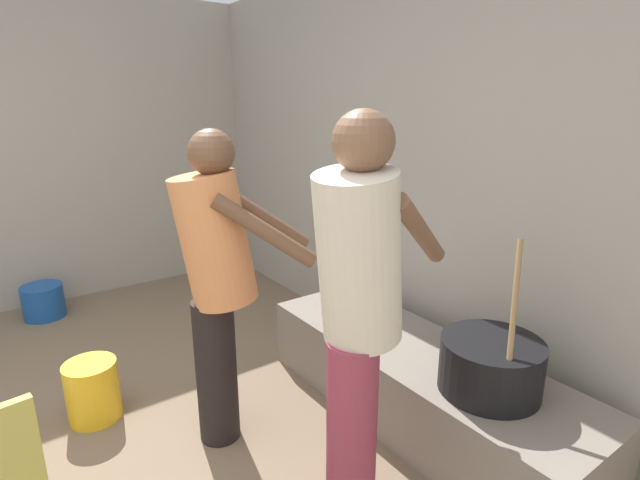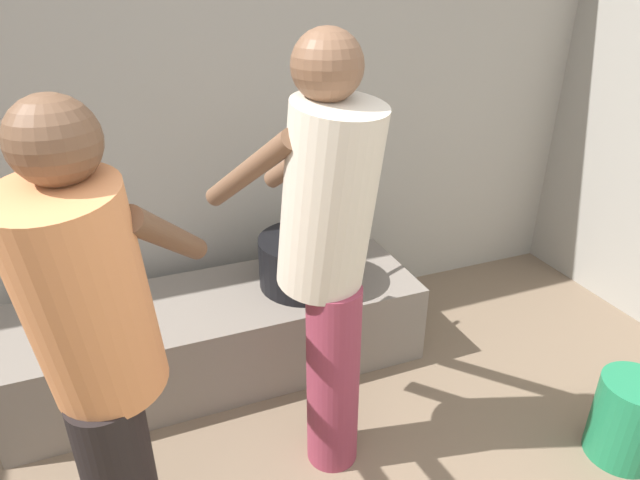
{
  "view_description": "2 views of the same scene",
  "coord_description": "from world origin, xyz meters",
  "px_view_note": "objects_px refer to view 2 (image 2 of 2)",
  "views": [
    {
      "loc": [
        1.86,
        0.2,
        1.65
      ],
      "look_at": [
        0.16,
        1.42,
        1.04
      ],
      "focal_mm": 27.17,
      "sensor_mm": 36.0,
      "label": 1
    },
    {
      "loc": [
        -0.01,
        -0.22,
        1.76
      ],
      "look_at": [
        0.67,
        1.51,
        0.84
      ],
      "focal_mm": 30.56,
      "sensor_mm": 36.0,
      "label": 2
    }
  ],
  "objects_px": {
    "bucket_green_plastic": "(628,419)",
    "cooking_pot_main": "(306,261)",
    "cook_in_orange_shirt": "(99,351)",
    "cook_in_cream_shirt": "(328,247)"
  },
  "relations": [
    {
      "from": "cooking_pot_main",
      "to": "cook_in_orange_shirt",
      "type": "height_order",
      "value": "cook_in_orange_shirt"
    },
    {
      "from": "cook_in_orange_shirt",
      "to": "bucket_green_plastic",
      "type": "xyz_separation_m",
      "value": [
        1.83,
        -0.22,
        -0.69
      ]
    },
    {
      "from": "bucket_green_plastic",
      "to": "cook_in_orange_shirt",
      "type": "bearing_deg",
      "value": 173.19
    },
    {
      "from": "cook_in_orange_shirt",
      "to": "bucket_green_plastic",
      "type": "relative_size",
      "value": 4.27
    },
    {
      "from": "cook_in_orange_shirt",
      "to": "cooking_pot_main",
      "type": "bearing_deg",
      "value": 44.65
    },
    {
      "from": "bucket_green_plastic",
      "to": "cook_in_cream_shirt",
      "type": "bearing_deg",
      "value": 157.6
    },
    {
      "from": "bucket_green_plastic",
      "to": "cooking_pot_main",
      "type": "bearing_deg",
      "value": 130.72
    },
    {
      "from": "cooking_pot_main",
      "to": "bucket_green_plastic",
      "type": "distance_m",
      "value": 1.49
    },
    {
      "from": "cook_in_cream_shirt",
      "to": "bucket_green_plastic",
      "type": "relative_size",
      "value": 4.52
    },
    {
      "from": "cook_in_cream_shirt",
      "to": "bucket_green_plastic",
      "type": "bearing_deg",
      "value": -22.4
    }
  ]
}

